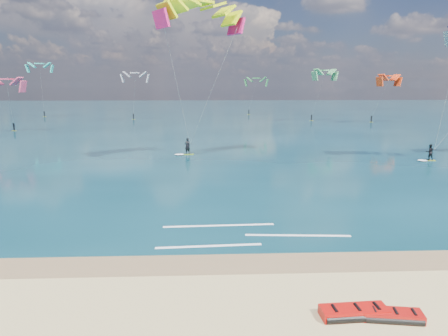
# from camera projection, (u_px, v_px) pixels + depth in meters

# --- Properties ---
(ground) EXTENTS (320.00, 320.00, 0.00)m
(ground) POSITION_uv_depth(u_px,v_px,m) (209.00, 146.00, 55.21)
(ground) COLOR tan
(ground) RESTS_ON ground
(wet_sand_strip) EXTENTS (320.00, 2.40, 0.01)m
(wet_sand_strip) POSITION_uv_depth(u_px,v_px,m) (215.00, 263.00, 19.02)
(wet_sand_strip) COLOR brown
(wet_sand_strip) RESTS_ON ground
(sea) EXTENTS (320.00, 200.00, 0.04)m
(sea) POSITION_uv_depth(u_px,v_px,m) (208.00, 113.00, 117.79)
(sea) COLOR #0A2E38
(sea) RESTS_ON ground
(packed_kite_left) EXTENTS (2.74, 1.32, 0.43)m
(packed_kite_left) POSITION_uv_depth(u_px,v_px,m) (354.00, 317.00, 14.66)
(packed_kite_left) COLOR red
(packed_kite_left) RESTS_ON ground
(packed_kite_mid) EXTENTS (2.45, 1.38, 0.38)m
(packed_kite_mid) POSITION_uv_depth(u_px,v_px,m) (392.00, 319.00, 14.50)
(packed_kite_mid) COLOR #B6110C
(packed_kite_mid) RESTS_ON ground
(kitesurfer_main) EXTENTS (9.95, 10.28, 18.11)m
(kitesurfer_main) POSITION_uv_depth(u_px,v_px,m) (194.00, 75.00, 43.16)
(kitesurfer_main) COLOR #AEEA1B
(kitesurfer_main) RESTS_ON sea
(shoreline_foam) EXTENTS (10.80, 3.61, 0.01)m
(shoreline_foam) POSITION_uv_depth(u_px,v_px,m) (242.00, 235.00, 22.56)
(shoreline_foam) COLOR white
(shoreline_foam) RESTS_ON ground
(distant_kites) EXTENTS (86.35, 41.84, 13.49)m
(distant_kites) POSITION_uv_depth(u_px,v_px,m) (192.00, 97.00, 91.46)
(distant_kites) COLOR #F33F15
(distant_kites) RESTS_ON ground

